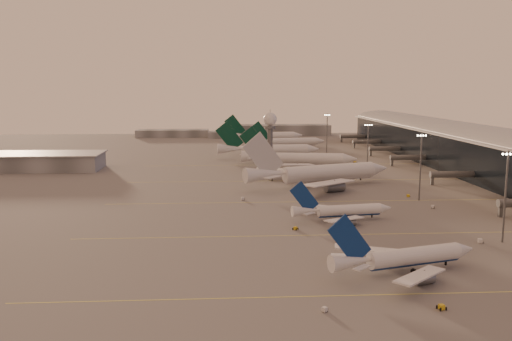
{
  "coord_description": "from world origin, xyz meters",
  "views": [
    {
      "loc": [
        -17.32,
        -137.83,
        41.75
      ],
      "look_at": [
        -4.79,
        69.59,
        9.5
      ],
      "focal_mm": 38.0,
      "sensor_mm": 36.0,
      "label": 1
    }
  ],
  "objects": [
    {
      "name": "gsv_catering_a",
      "position": [
        51.79,
        -0.61,
        2.25
      ],
      "size": [
        5.85,
        3.41,
        4.5
      ],
      "color": "silver",
      "rests_on": "ground"
    },
    {
      "name": "gsv_truck_b",
      "position": [
        55.4,
        41.46,
        1.12
      ],
      "size": [
        5.78,
        3.92,
        2.2
      ],
      "color": "silver",
      "rests_on": "ground"
    },
    {
      "name": "terminal",
      "position": [
        107.88,
        110.09,
        10.52
      ],
      "size": [
        57.0,
        362.0,
        23.04
      ],
      "color": "black",
      "rests_on": "ground"
    },
    {
      "name": "mast_c",
      "position": [
        50.0,
        110.0,
        13.74
      ],
      "size": [
        3.6,
        0.56,
        25.0
      ],
      "color": "#525459",
      "rests_on": "ground"
    },
    {
      "name": "widebody_white",
      "position": [
        23.31,
        85.53,
        4.17
      ],
      "size": [
        65.81,
        51.87,
        24.06
      ],
      "color": "silver",
      "rests_on": "ground"
    },
    {
      "name": "narrowbody_mid",
      "position": [
        19.77,
        26.2,
        2.67
      ],
      "size": [
        33.66,
        26.68,
        13.21
      ],
      "color": "silver",
      "rests_on": "ground"
    },
    {
      "name": "gsv_truck_a",
      "position": [
        1.58,
        -42.48,
        0.98
      ],
      "size": [
        4.75,
        4.39,
        1.93
      ],
      "color": "silver",
      "rests_on": "ground"
    },
    {
      "name": "greentail_a",
      "position": [
        21.37,
        135.04,
        3.86
      ],
      "size": [
        59.89,
        48.03,
        21.85
      ],
      "color": "silver",
      "rests_on": "ground"
    },
    {
      "name": "gsv_tug_hangar",
      "position": [
        54.92,
        153.33,
        0.55
      ],
      "size": [
        4.31,
        3.57,
        1.06
      ],
      "color": "gold",
      "rests_on": "ground"
    },
    {
      "name": "greentail_c",
      "position": [
        27.07,
        227.43,
        3.35
      ],
      "size": [
        52.06,
        41.78,
        18.96
      ],
      "color": "silver",
      "rests_on": "ground"
    },
    {
      "name": "gsv_tug_near",
      "position": [
        23.57,
        -43.05,
        0.49
      ],
      "size": [
        2.59,
        3.64,
        0.95
      ],
      "color": "gold",
      "rests_on": "ground"
    },
    {
      "name": "gsv_tug_far",
      "position": [
        3.84,
        100.6,
        0.45
      ],
      "size": [
        3.53,
        3.39,
        0.88
      ],
      "color": "silver",
      "rests_on": "ground"
    },
    {
      "name": "radar_tower",
      "position": [
        5.0,
        120.0,
        20.95
      ],
      "size": [
        6.4,
        6.4,
        31.1
      ],
      "color": "#525459",
      "rests_on": "ground"
    },
    {
      "name": "mast_d",
      "position": [
        48.0,
        200.0,
        13.74
      ],
      "size": [
        3.6,
        0.56,
        25.0
      ],
      "color": "#525459",
      "rests_on": "ground"
    },
    {
      "name": "gsv_catering_b",
      "position": [
        53.29,
        61.29,
        1.93
      ],
      "size": [
        4.82,
        2.48,
        3.86
      ],
      "color": "gold",
      "rests_on": "ground"
    },
    {
      "name": "taxiway_markings",
      "position": [
        30.0,
        56.0,
        0.01
      ],
      "size": [
        180.0,
        185.25,
        0.02
      ],
      "color": "#EBE353",
      "rests_on": "ground"
    },
    {
      "name": "mast_b",
      "position": [
        55.0,
        55.0,
        13.74
      ],
      "size": [
        3.6,
        0.56,
        25.0
      ],
      "color": "#525459",
      "rests_on": "ground"
    },
    {
      "name": "hangar",
      "position": [
        -120.0,
        140.0,
        4.32
      ],
      "size": [
        82.0,
        27.0,
        8.5
      ],
      "color": "#5C5E63",
      "rests_on": "ground"
    },
    {
      "name": "mast_a",
      "position": [
        58.0,
        0.0,
        13.74
      ],
      "size": [
        3.6,
        0.56,
        25.0
      ],
      "color": "#525459",
      "rests_on": "ground"
    },
    {
      "name": "gsv_truck_c",
      "position": [
        -9.96,
        59.09,
        1.2
      ],
      "size": [
        6.18,
        3.62,
        2.35
      ],
      "color": "silver",
      "rests_on": "ground"
    },
    {
      "name": "narrowbody_near",
      "position": [
        23.25,
        -22.59,
        3.04
      ],
      "size": [
        37.42,
        29.43,
        15.0
      ],
      "color": "silver",
      "rests_on": "ground"
    },
    {
      "name": "distant_horizon",
      "position": [
        2.62,
        325.14,
        3.89
      ],
      "size": [
        165.0,
        37.5,
        9.0
      ],
      "color": "#5C5E63",
      "rests_on": "ground"
    },
    {
      "name": "gsv_tug_mid",
      "position": [
        3.6,
        15.9,
        0.46
      ],
      "size": [
        3.61,
        3.32,
        0.89
      ],
      "color": "gold",
      "rests_on": "ground"
    },
    {
      "name": "greentail_d",
      "position": [
        13.62,
        265.54,
        3.8
      ],
      "size": [
        59.2,
        47.63,
        21.51
      ],
      "color": "silver",
      "rests_on": "ground"
    },
    {
      "name": "greentail_b",
      "position": [
        9.16,
        175.04,
        3.89
      ],
      "size": [
        60.69,
        48.98,
        22.04
      ],
      "color": "silver",
      "rests_on": "ground"
    },
    {
      "name": "ground",
      "position": [
        0.0,
        0.0,
        0.0
      ],
      "size": [
        700.0,
        700.0,
        0.0
      ],
      "primitive_type": "plane",
      "color": "#5C5A5A",
      "rests_on": "ground"
    }
  ]
}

